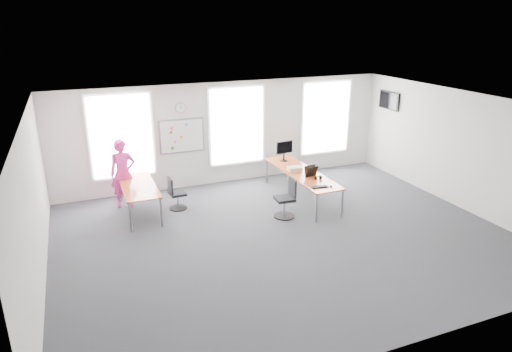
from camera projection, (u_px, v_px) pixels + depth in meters
name	position (u px, v px, depth m)	size (l,w,h in m)	color
floor	(284.00, 236.00, 10.41)	(10.00, 10.00, 0.00)	#28292D
ceiling	(287.00, 106.00, 9.41)	(10.00, 10.00, 0.00)	white
wall_back	(227.00, 133.00, 13.40)	(10.00, 10.00, 0.00)	silver
wall_front	(409.00, 261.00, 6.41)	(10.00, 10.00, 0.00)	silver
wall_left	(33.00, 209.00, 8.13)	(10.00, 10.00, 0.00)	silver
wall_right	(462.00, 150.00, 11.68)	(10.00, 10.00, 0.00)	silver
window_left	(121.00, 136.00, 12.25)	(1.60, 0.06, 2.20)	white
window_mid	(237.00, 126.00, 13.42)	(1.60, 0.06, 2.20)	white
window_right	(325.00, 118.00, 14.48)	(1.60, 0.06, 2.20)	white
desk_right	(301.00, 174.00, 12.35)	(0.84, 3.15, 0.77)	#B4481C
desk_left	(139.00, 188.00, 11.40)	(0.83, 2.08, 0.76)	#B4481C
chair_right	(287.00, 200.00, 11.31)	(0.53, 0.53, 0.99)	black
chair_left	(176.00, 195.00, 11.77)	(0.46, 0.46, 0.86)	black
person	(123.00, 174.00, 11.80)	(0.66, 0.43, 1.80)	#D32785
whiteboard	(182.00, 136.00, 12.88)	(1.20, 0.03, 0.90)	white
wall_clock	(180.00, 108.00, 12.62)	(0.30, 0.30, 0.04)	gray
tv	(389.00, 100.00, 14.02)	(0.06, 0.90, 0.55)	black
keyboard	(320.00, 187.00, 11.23)	(0.42, 0.15, 0.02)	black
mouse	(331.00, 186.00, 11.25)	(0.06, 0.10, 0.04)	black
lens_cap	(322.00, 181.00, 11.63)	(0.06, 0.06, 0.01)	black
headphones	(318.00, 178.00, 11.74)	(0.18, 0.10, 0.11)	black
laptop_sleeve	(311.00, 171.00, 11.95)	(0.37, 0.26, 0.29)	black
paper_stack	(294.00, 169.00, 12.38)	(0.35, 0.27, 0.12)	#F4E5C2
monitor	(284.00, 149.00, 13.14)	(0.53, 0.22, 0.59)	black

